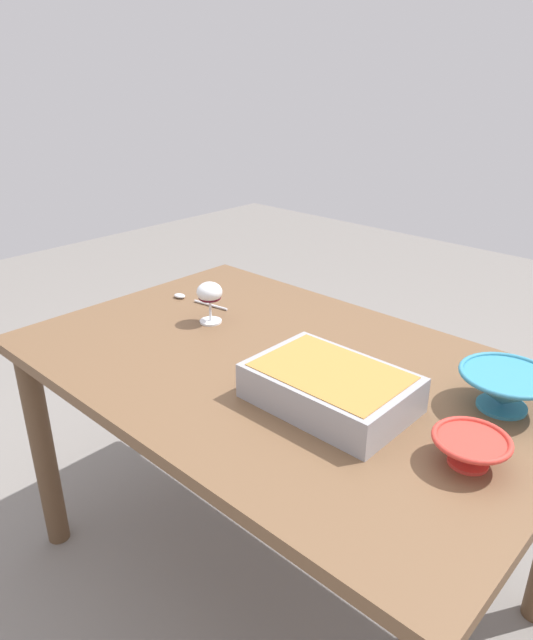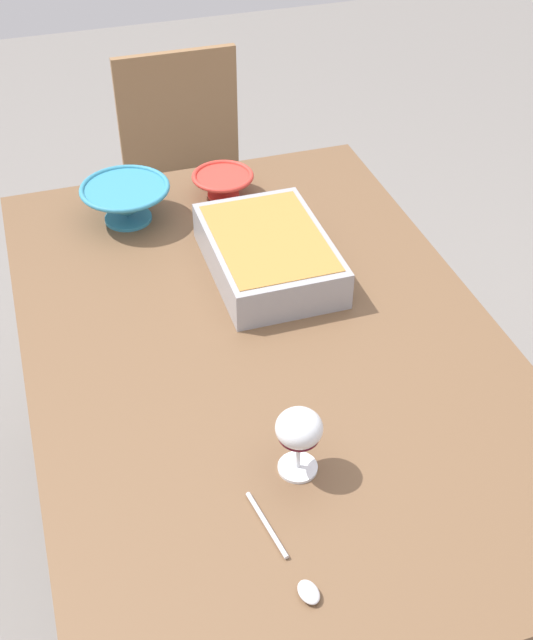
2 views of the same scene
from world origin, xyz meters
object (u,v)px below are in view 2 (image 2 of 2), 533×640
Objects in this scene: casserole_dish at (268,252)px; small_bowl at (223,183)px; serving_spoon at (294,569)px; chair at (190,189)px; mixing_bowl at (126,201)px; wine_glass at (299,432)px; dining_table at (265,380)px.

small_bowl is at bearing -177.97° from casserole_dish.
chair is at bearing 172.67° from serving_spoon.
chair is 1.66m from serving_spoon.
small_bowl is at bearing 97.94° from mixing_bowl.
mixing_bowl is (-0.30, -0.26, 0.00)m from casserole_dish.
wine_glass is at bearing -7.30° from small_bowl.
small_bowl is (-0.04, 0.25, -0.02)m from mixing_bowl.
chair is at bearing 179.46° from casserole_dish.
wine_glass reaches higher than mixing_bowl.
mixing_bowl is 1.38× the size of small_bowl.
wine_glass is (1.43, -0.14, 0.37)m from chair.
casserole_dish reaches higher than small_bowl.
chair is 0.70m from mixing_bowl.
serving_spoon is (1.09, -0.19, -0.03)m from small_bowl.
serving_spoon is (0.53, -0.12, 0.12)m from dining_table.
mixing_bowl is at bearing -139.17° from casserole_dish.
chair is 4.01× the size of serving_spoon.
casserole_dish is at bearing 165.16° from serving_spoon.
wine_glass is at bearing -12.77° from casserole_dish.
wine_glass reaches higher than casserole_dish.
wine_glass is at bearing 159.25° from serving_spoon.
serving_spoon is at bearing -14.84° from casserole_dish.
small_bowl is at bearing -2.21° from chair.
dining_table is at bearing -6.85° from small_bowl.
serving_spoon is at bearing -12.79° from dining_table.
dining_table is 0.55m from serving_spoon.
casserole_dish reaches higher than serving_spoon.
wine_glass is at bearing 8.85° from mixing_bowl.
dining_table is 3.93× the size of casserole_dish.
serving_spoon is at bearing -7.33° from chair.
small_bowl is at bearing 172.70° from wine_glass.
mixing_bowl is (0.56, -0.27, 0.33)m from chair.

